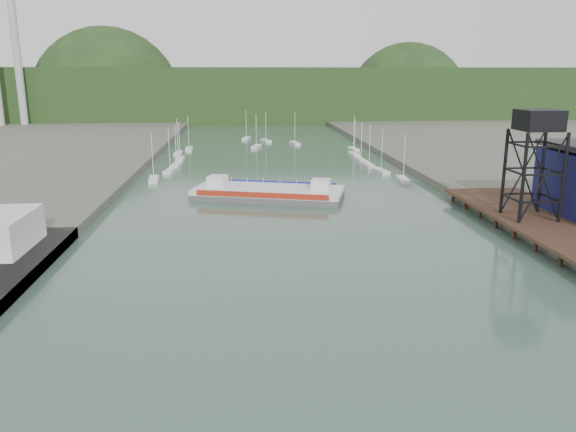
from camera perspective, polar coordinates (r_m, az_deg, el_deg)
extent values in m
cylinder|color=black|center=(79.68, 24.87, -3.41)|extent=(0.60, 0.60, 2.20)
cylinder|color=black|center=(86.91, 22.80, 3.52)|extent=(0.50, 0.50, 13.00)
cylinder|color=black|center=(89.83, 26.20, 3.49)|extent=(0.50, 0.50, 13.00)
cylinder|color=black|center=(92.18, 21.11, 4.24)|extent=(0.50, 0.50, 13.00)
cylinder|color=black|center=(94.94, 24.38, 4.19)|extent=(0.50, 0.50, 13.00)
cube|color=black|center=(89.98, 24.13, 8.88)|extent=(5.50, 5.50, 3.00)
cube|color=silver|center=(128.19, -13.47, 3.61)|extent=(2.67, 7.65, 0.90)
cube|color=silver|center=(139.00, -11.87, 4.51)|extent=(2.81, 7.67, 0.90)
cube|color=silver|center=(147.63, -11.25, 5.10)|extent=(2.35, 7.59, 0.90)
cube|color=silver|center=(157.38, -10.89, 5.67)|extent=(2.01, 7.50, 0.90)
cube|color=silver|center=(169.63, -11.09, 6.27)|extent=(2.00, 7.50, 0.90)
cube|color=silver|center=(179.11, -10.02, 6.73)|extent=(2.16, 7.54, 0.90)
cube|color=silver|center=(127.02, 11.61, 3.62)|extent=(2.53, 7.62, 0.90)
cube|color=silver|center=(137.37, 9.44, 4.51)|extent=(2.76, 7.67, 0.90)
cube|color=silver|center=(145.55, 8.22, 5.09)|extent=(2.22, 7.56, 0.90)
cube|color=silver|center=(154.19, 7.41, 5.63)|extent=(2.18, 7.54, 0.90)
cube|color=silver|center=(165.01, 6.74, 6.21)|extent=(2.46, 7.61, 0.90)
cube|color=silver|center=(176.71, 6.67, 6.75)|extent=(2.48, 7.61, 0.90)
cube|color=silver|center=(182.24, -3.23, 7.05)|extent=(3.78, 7.76, 0.90)
cube|color=silver|center=(190.97, 0.69, 7.40)|extent=(3.31, 7.74, 0.90)
cube|color=silver|center=(198.25, -2.25, 7.64)|extent=(3.76, 7.76, 0.90)
cube|color=silver|center=(206.01, -4.25, 7.86)|extent=(3.40, 7.74, 0.90)
cylinder|color=#A9A8A3|center=(272.52, -25.81, 14.33)|extent=(3.20, 3.20, 60.00)
cube|color=#1B3216|center=(321.03, -3.42, 12.24)|extent=(500.00, 120.00, 28.00)
sphere|color=#1B3216|center=(329.05, -17.74, 10.96)|extent=(80.00, 80.00, 80.00)
sphere|color=#1B3216|center=(345.40, 11.94, 11.11)|extent=(70.00, 70.00, 70.00)
cube|color=#4F4F51|center=(107.49, -2.00, 2.11)|extent=(30.08, 18.51, 1.12)
cube|color=silver|center=(107.28, -2.00, 2.64)|extent=(30.08, 18.51, 0.90)
cube|color=#A32612|center=(101.84, -2.73, 2.13)|extent=(23.80, 6.95, 1.01)
cube|color=navy|center=(112.66, -1.35, 3.32)|extent=(23.80, 6.95, 1.01)
cube|color=silver|center=(109.73, -7.17, 3.51)|extent=(4.17, 4.17, 2.25)
cube|color=silver|center=(105.21, 3.37, 3.14)|extent=(4.17, 4.17, 2.25)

